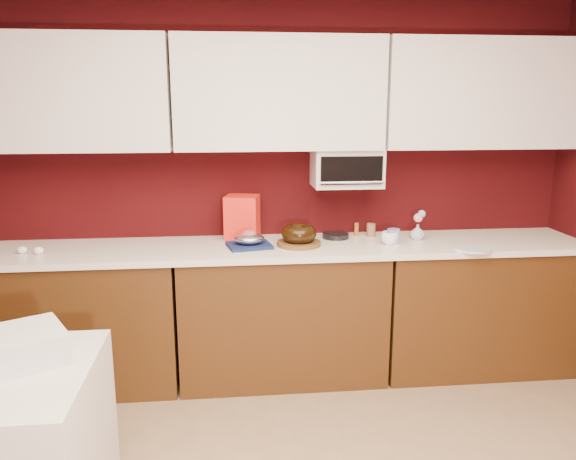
{
  "coord_description": "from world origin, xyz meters",
  "views": [
    {
      "loc": [
        -0.33,
        -1.55,
        1.79
      ],
      "look_at": [
        0.03,
        1.84,
        1.02
      ],
      "focal_mm": 35.0,
      "sensor_mm": 36.0,
      "label": 1
    }
  ],
  "objects_px": {
    "coffee_mug": "(389,237)",
    "newspaper_stack": "(14,348)",
    "foil_ham_nest": "(249,239)",
    "blue_jar": "(393,236)",
    "bundt_cake": "(299,233)",
    "pandoro_box": "(242,217)",
    "toaster_oven": "(346,168)",
    "flower_vase": "(417,231)"
  },
  "relations": [
    {
      "from": "coffee_mug",
      "to": "newspaper_stack",
      "type": "height_order",
      "value": "coffee_mug"
    },
    {
      "from": "foil_ham_nest",
      "to": "blue_jar",
      "type": "distance_m",
      "value": 0.93
    },
    {
      "from": "foil_ham_nest",
      "to": "blue_jar",
      "type": "xyz_separation_m",
      "value": [
        0.93,
        -0.01,
        -0.01
      ]
    },
    {
      "from": "foil_ham_nest",
      "to": "coffee_mug",
      "type": "xyz_separation_m",
      "value": [
        0.9,
        -0.02,
        -0.01
      ]
    },
    {
      "from": "bundt_cake",
      "to": "pandoro_box",
      "type": "bearing_deg",
      "value": 147.23
    },
    {
      "from": "toaster_oven",
      "to": "coffee_mug",
      "type": "height_order",
      "value": "toaster_oven"
    },
    {
      "from": "toaster_oven",
      "to": "foil_ham_nest",
      "type": "bearing_deg",
      "value": -163.32
    },
    {
      "from": "bundt_cake",
      "to": "newspaper_stack",
      "type": "relative_size",
      "value": 0.6
    },
    {
      "from": "blue_jar",
      "to": "bundt_cake",
      "type": "bearing_deg",
      "value": 178.33
    },
    {
      "from": "blue_jar",
      "to": "newspaper_stack",
      "type": "distance_m",
      "value": 2.3
    },
    {
      "from": "foil_ham_nest",
      "to": "flower_vase",
      "type": "distance_m",
      "value": 1.13
    },
    {
      "from": "bundt_cake",
      "to": "newspaper_stack",
      "type": "xyz_separation_m",
      "value": [
        -1.32,
        -1.24,
        -0.16
      ]
    },
    {
      "from": "toaster_oven",
      "to": "bundt_cake",
      "type": "distance_m",
      "value": 0.56
    },
    {
      "from": "blue_jar",
      "to": "newspaper_stack",
      "type": "bearing_deg",
      "value": -147.84
    },
    {
      "from": "pandoro_box",
      "to": "flower_vase",
      "type": "relative_size",
      "value": 2.54
    },
    {
      "from": "foil_ham_nest",
      "to": "newspaper_stack",
      "type": "bearing_deg",
      "value": -129.24
    },
    {
      "from": "foil_ham_nest",
      "to": "coffee_mug",
      "type": "height_order",
      "value": "coffee_mug"
    },
    {
      "from": "foil_ham_nest",
      "to": "flower_vase",
      "type": "relative_size",
      "value": 1.68
    },
    {
      "from": "bundt_cake",
      "to": "coffee_mug",
      "type": "relative_size",
      "value": 2.28
    },
    {
      "from": "toaster_oven",
      "to": "blue_jar",
      "type": "height_order",
      "value": "toaster_oven"
    },
    {
      "from": "toaster_oven",
      "to": "coffee_mug",
      "type": "relative_size",
      "value": 4.54
    },
    {
      "from": "pandoro_box",
      "to": "flower_vase",
      "type": "xyz_separation_m",
      "value": [
        1.16,
        -0.15,
        -0.09
      ]
    },
    {
      "from": "pandoro_box",
      "to": "coffee_mug",
      "type": "distance_m",
      "value": 0.98
    },
    {
      "from": "toaster_oven",
      "to": "flower_vase",
      "type": "distance_m",
      "value": 0.64
    },
    {
      "from": "coffee_mug",
      "to": "blue_jar",
      "type": "bearing_deg",
      "value": 20.39
    },
    {
      "from": "toaster_oven",
      "to": "bundt_cake",
      "type": "xyz_separation_m",
      "value": [
        -0.34,
        -0.19,
        -0.4
      ]
    },
    {
      "from": "coffee_mug",
      "to": "flower_vase",
      "type": "distance_m",
      "value": 0.25
    },
    {
      "from": "newspaper_stack",
      "to": "foil_ham_nest",
      "type": "bearing_deg",
      "value": 50.76
    },
    {
      "from": "coffee_mug",
      "to": "newspaper_stack",
      "type": "xyz_separation_m",
      "value": [
        -1.91,
        -1.21,
        -0.13
      ]
    },
    {
      "from": "toaster_oven",
      "to": "blue_jar",
      "type": "xyz_separation_m",
      "value": [
        0.28,
        -0.21,
        -0.43
      ]
    },
    {
      "from": "pandoro_box",
      "to": "blue_jar",
      "type": "distance_m",
      "value": 1.01
    },
    {
      "from": "foil_ham_nest",
      "to": "pandoro_box",
      "type": "xyz_separation_m",
      "value": [
        -0.04,
        0.23,
        0.09
      ]
    },
    {
      "from": "bundt_cake",
      "to": "newspaper_stack",
      "type": "bearing_deg",
      "value": -136.92
    },
    {
      "from": "toaster_oven",
      "to": "foil_ham_nest",
      "type": "distance_m",
      "value": 0.81
    },
    {
      "from": "toaster_oven",
      "to": "blue_jar",
      "type": "distance_m",
      "value": 0.55
    },
    {
      "from": "toaster_oven",
      "to": "foil_ham_nest",
      "type": "xyz_separation_m",
      "value": [
        -0.66,
        -0.2,
        -0.42
      ]
    },
    {
      "from": "pandoro_box",
      "to": "bundt_cake",
      "type": "bearing_deg",
      "value": -20.61
    },
    {
      "from": "foil_ham_nest",
      "to": "coffee_mug",
      "type": "bearing_deg",
      "value": -1.48
    },
    {
      "from": "bundt_cake",
      "to": "flower_vase",
      "type": "xyz_separation_m",
      "value": [
        0.81,
        0.08,
        -0.02
      ]
    },
    {
      "from": "foil_ham_nest",
      "to": "blue_jar",
      "type": "height_order",
      "value": "blue_jar"
    },
    {
      "from": "blue_jar",
      "to": "newspaper_stack",
      "type": "xyz_separation_m",
      "value": [
        -1.94,
        -1.22,
        -0.13
      ]
    },
    {
      "from": "toaster_oven",
      "to": "coffee_mug",
      "type": "distance_m",
      "value": 0.54
    }
  ]
}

